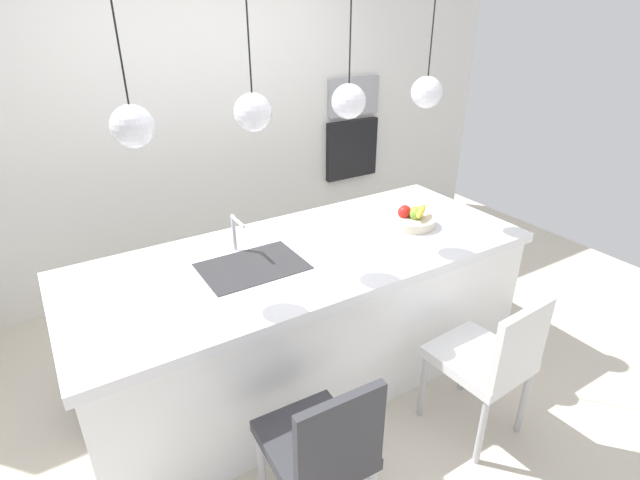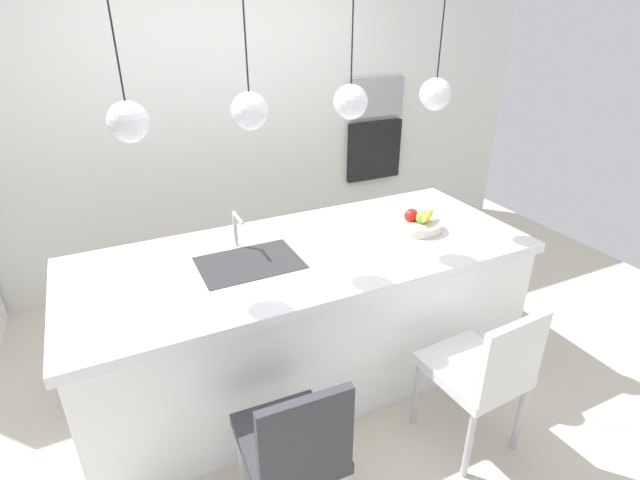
# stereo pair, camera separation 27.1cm
# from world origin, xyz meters

# --- Properties ---
(floor) EXTENTS (6.60, 6.60, 0.00)m
(floor) POSITION_xyz_m (0.00, 0.00, 0.00)
(floor) COLOR beige
(floor) RESTS_ON ground
(back_wall) EXTENTS (6.00, 0.10, 2.60)m
(back_wall) POSITION_xyz_m (0.00, 1.65, 1.30)
(back_wall) COLOR silver
(back_wall) RESTS_ON ground
(kitchen_island) EXTENTS (2.72, 1.09, 0.88)m
(kitchen_island) POSITION_xyz_m (0.00, 0.00, 0.44)
(kitchen_island) COLOR white
(kitchen_island) RESTS_ON ground
(sink_basin) EXTENTS (0.56, 0.40, 0.02)m
(sink_basin) POSITION_xyz_m (-0.34, 0.00, 0.88)
(sink_basin) COLOR #2D2D30
(sink_basin) RESTS_ON kitchen_island
(faucet) EXTENTS (0.02, 0.17, 0.22)m
(faucet) POSITION_xyz_m (-0.34, 0.21, 1.02)
(faucet) COLOR silver
(faucet) RESTS_ON kitchen_island
(fruit_bowl) EXTENTS (0.30, 0.30, 0.14)m
(fruit_bowl) POSITION_xyz_m (0.78, -0.04, 0.93)
(fruit_bowl) COLOR beige
(fruit_bowl) RESTS_ON kitchen_island
(microwave) EXTENTS (0.54, 0.08, 0.34)m
(microwave) POSITION_xyz_m (1.44, 1.58, 1.42)
(microwave) COLOR #9E9EA3
(microwave) RESTS_ON back_wall
(oven) EXTENTS (0.56, 0.08, 0.56)m
(oven) POSITION_xyz_m (1.44, 1.58, 0.92)
(oven) COLOR black
(oven) RESTS_ON back_wall
(chair_near) EXTENTS (0.43, 0.49, 0.89)m
(chair_near) POSITION_xyz_m (-0.48, -0.95, 0.50)
(chair_near) COLOR #333338
(chair_near) RESTS_ON ground
(chair_middle) EXTENTS (0.45, 0.49, 0.90)m
(chair_middle) POSITION_xyz_m (0.56, -0.95, 0.51)
(chair_middle) COLOR silver
(chair_middle) RESTS_ON ground
(pendant_light_left) EXTENTS (0.19, 0.19, 0.79)m
(pendant_light_left) POSITION_xyz_m (-0.85, 0.00, 1.72)
(pendant_light_left) COLOR silver
(pendant_light_center_left) EXTENTS (0.19, 0.19, 0.79)m
(pendant_light_center_left) POSITION_xyz_m (-0.28, 0.00, 1.72)
(pendant_light_center_left) COLOR silver
(pendant_light_center_right) EXTENTS (0.19, 0.19, 0.79)m
(pendant_light_center_right) POSITION_xyz_m (0.28, 0.00, 1.72)
(pendant_light_center_right) COLOR silver
(pendant_light_right) EXTENTS (0.19, 0.19, 0.79)m
(pendant_light_right) POSITION_xyz_m (0.85, 0.00, 1.72)
(pendant_light_right) COLOR silver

